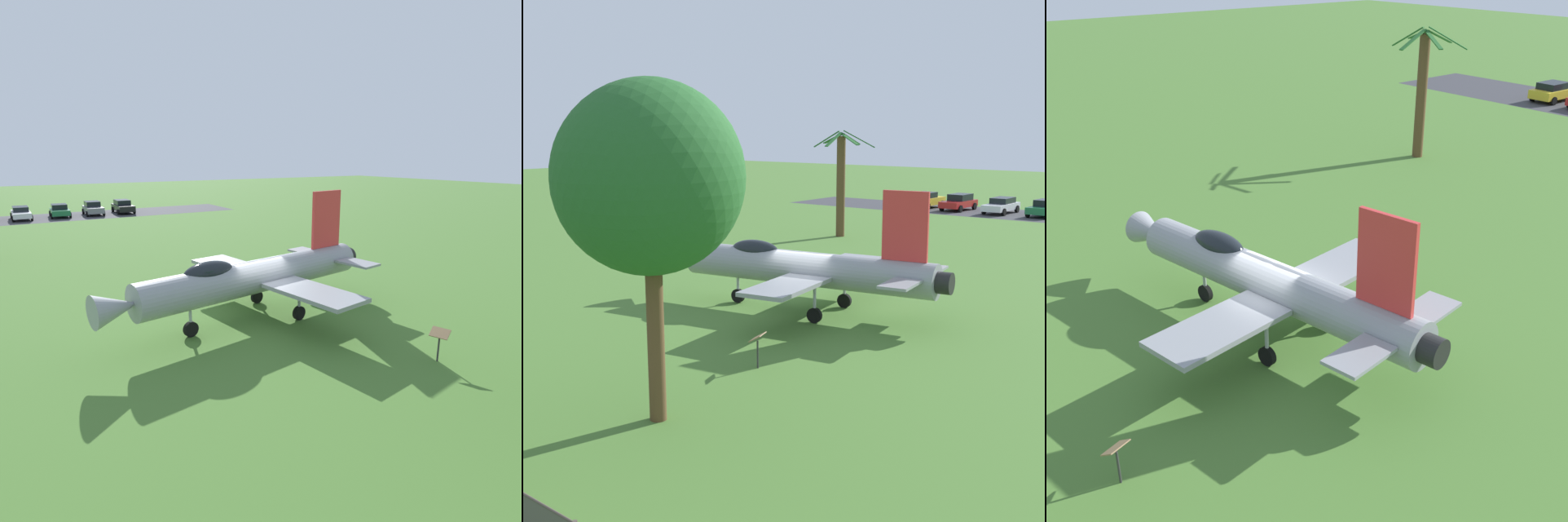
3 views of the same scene
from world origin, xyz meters
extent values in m
plane|color=#47722D|center=(0.00, 0.00, 0.00)|extent=(200.00, 200.00, 0.00)
cylinder|color=gray|center=(0.00, 0.00, 1.81)|extent=(3.14, 11.14, 1.40)
cone|color=gray|center=(-0.97, 6.05, 1.81)|extent=(1.43, 1.77, 1.19)
cylinder|color=black|center=(0.92, -5.71, 1.81)|extent=(0.92, 0.73, 0.84)
ellipsoid|color=black|center=(-0.39, 2.40, 2.40)|extent=(1.24, 2.32, 0.84)
cube|color=red|center=(0.67, -4.15, 3.84)|extent=(0.42, 1.80, 2.66)
cube|color=gray|center=(-2.58, -0.98, 1.63)|extent=(4.26, 2.50, 0.16)
cube|color=gray|center=(2.76, -0.12, 1.63)|extent=(4.26, 2.50, 0.16)
cube|color=gray|center=(-0.84, -4.84, 1.95)|extent=(1.95, 1.37, 0.10)
cube|color=gray|center=(2.32, -4.33, 1.95)|extent=(1.95, 1.37, 0.10)
cylinder|color=#A5A8AD|center=(-0.53, 3.28, 0.98)|extent=(0.12, 0.12, 1.37)
cylinder|color=black|center=(-0.53, 3.28, 0.30)|extent=(0.27, 0.62, 0.60)
cylinder|color=#A5A8AD|center=(-1.21, -1.31, 0.98)|extent=(0.12, 0.12, 1.37)
cylinder|color=black|center=(-1.21, -1.31, 0.30)|extent=(0.27, 0.62, 0.60)
cylinder|color=#A5A8AD|center=(1.56, -0.87, 0.98)|extent=(0.12, 0.12, 1.37)
cylinder|color=black|center=(1.56, -0.87, 0.30)|extent=(0.27, 0.62, 0.60)
cylinder|color=brown|center=(18.47, 10.74, 3.44)|extent=(0.60, 0.60, 6.88)
cube|color=#235B26|center=(19.45, 10.62, 6.68)|extent=(1.86, 0.46, 0.82)
cube|color=#235B26|center=(19.04, 11.85, 6.68)|extent=(1.32, 2.27, 0.71)
cube|color=#235B26|center=(18.12, 11.72, 6.68)|extent=(0.82, 1.78, 1.13)
cube|color=#235B26|center=(17.34, 10.60, 6.68)|extent=(2.13, 0.50, 0.93)
cube|color=#235B26|center=(18.05, 9.78, 6.68)|extent=(1.01, 1.91, 0.77)
cube|color=#235B26|center=(19.25, 9.81, 6.68)|extent=(1.59, 1.81, 1.19)
cylinder|color=#333333|center=(-6.72, -3.09, 0.45)|extent=(0.06, 0.06, 0.90)
cube|color=olive|center=(-6.72, -3.09, 1.02)|extent=(0.70, 0.57, 0.25)
cube|color=gold|center=(38.36, 14.46, 0.65)|extent=(4.25, 1.98, 0.65)
cube|color=black|center=(38.02, 14.47, 1.23)|extent=(2.22, 1.64, 0.51)
cylinder|color=black|center=(39.77, 15.38, 0.32)|extent=(0.64, 0.23, 0.64)
cylinder|color=black|center=(36.99, 15.44, 0.32)|extent=(0.64, 0.23, 0.64)
cylinder|color=black|center=(36.95, 13.54, 0.32)|extent=(0.64, 0.23, 0.64)
camera|label=1|loc=(-15.23, 8.93, 6.75)|focal=29.93mm
camera|label=2|loc=(-23.69, -17.54, 7.55)|focal=50.59mm
camera|label=3|loc=(-10.99, -15.21, 11.36)|focal=46.73mm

